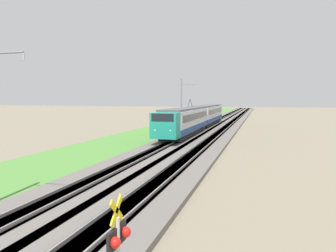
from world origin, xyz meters
TOP-DOWN VIEW (x-y plane):
  - ballast_main at (50.00, 0.00)m, footprint 240.00×4.40m
  - ballast_adjacent at (50.00, -3.81)m, footprint 240.00×4.40m
  - track_main at (50.00, 0.00)m, footprint 240.00×1.57m
  - track_adjacent at (50.00, -3.81)m, footprint 240.00×1.57m
  - grass_verge at (50.00, 5.77)m, footprint 240.00×8.61m
  - passenger_train at (46.54, 0.00)m, footprint 39.03×2.91m
  - catenary_mast_mid at (46.28, 2.69)m, footprint 0.22×2.56m

SIDE VIEW (x-z plane):
  - grass_verge at x=50.00m, z-range 0.00..0.12m
  - ballast_main at x=50.00m, z-range 0.00..0.30m
  - ballast_adjacent at x=50.00m, z-range 0.00..0.30m
  - track_main at x=50.00m, z-range -0.07..0.38m
  - track_adjacent at x=50.00m, z-range -0.07..0.38m
  - passenger_train at x=46.54m, z-range -0.16..4.80m
  - catenary_mast_mid at x=46.28m, z-range 0.14..8.31m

